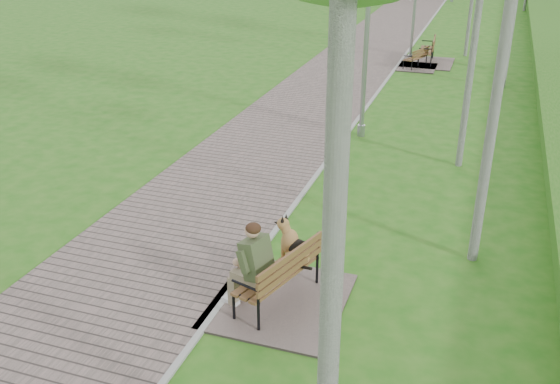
{
  "coord_description": "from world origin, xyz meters",
  "views": [
    {
      "loc": [
        3.56,
        -11.73,
        5.78
      ],
      "look_at": [
        0.36,
        -2.43,
        1.24
      ],
      "focal_mm": 40.0,
      "sensor_mm": 36.0,
      "label": 1
    }
  ],
  "objects": [
    {
      "name": "bench_main",
      "position": [
        0.75,
        -3.92,
        0.5
      ],
      "size": [
        2.03,
        2.26,
        1.77
      ],
      "color": "#645751",
      "rests_on": "ground"
    },
    {
      "name": "bench_third",
      "position": [
        0.98,
        13.71,
        0.24
      ],
      "size": [
        2.05,
        2.28,
        1.26
      ],
      "color": "#645751",
      "rests_on": "ground"
    },
    {
      "name": "kerb",
      "position": [
        0.0,
        21.5,
        0.03
      ],
      "size": [
        0.1,
        67.0,
        0.05
      ],
      "primitive_type": "cube",
      "color": "#999993",
      "rests_on": "ground"
    },
    {
      "name": "bench_second",
      "position": [
        0.68,
        12.79,
        0.17
      ],
      "size": [
        1.54,
        1.71,
        0.94
      ],
      "color": "#645751",
      "rests_on": "ground"
    },
    {
      "name": "lamp_post_second",
      "position": [
        0.34,
        13.83,
        2.15
      ],
      "size": [
        0.18,
        0.18,
        4.61
      ],
      "color": "gray",
      "rests_on": "ground"
    },
    {
      "name": "ground",
      "position": [
        0.0,
        0.0,
        0.0
      ],
      "size": [
        120.0,
        120.0,
        0.0
      ],
      "primitive_type": "plane",
      "color": "#226514",
      "rests_on": "ground"
    },
    {
      "name": "walkway",
      "position": [
        -1.75,
        21.5,
        0.02
      ],
      "size": [
        3.5,
        67.0,
        0.04
      ],
      "primitive_type": "cube",
      "color": "#645751",
      "rests_on": "ground"
    },
    {
      "name": "lamp_post_near",
      "position": [
        0.38,
        4.34,
        2.52
      ],
      "size": [
        0.21,
        0.21,
        5.39
      ],
      "color": "gray",
      "rests_on": "ground"
    }
  ]
}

